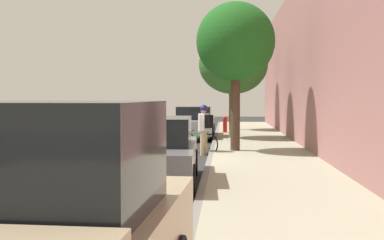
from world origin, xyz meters
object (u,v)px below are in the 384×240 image
at_px(parked_sedan_grey_second, 156,152).
at_px(parked_sedan_silver_mid, 194,123).
at_px(street_tree_near_cyclist, 236,42).
at_px(fire_hydrant, 225,124).
at_px(street_tree_far_end, 232,56).
at_px(street_tree_mid_block, 233,65).
at_px(cyclist_with_backpack, 205,125).
at_px(bicycle_at_curb, 199,143).

bearing_deg(parked_sedan_grey_second, parked_sedan_silver_mid, 89.58).
xyz_separation_m(parked_sedan_silver_mid, street_tree_near_cyclist, (1.80, -6.19, 3.08)).
bearing_deg(fire_hydrant, street_tree_far_end, 81.40).
bearing_deg(parked_sedan_silver_mid, street_tree_far_end, 69.50).
xyz_separation_m(parked_sedan_grey_second, street_tree_mid_block, (1.89, 11.49, 2.66)).
bearing_deg(cyclist_with_backpack, street_tree_near_cyclist, 17.08).
bearing_deg(bicycle_at_curb, street_tree_far_end, 83.37).
distance_m(parked_sedan_silver_mid, cyclist_with_backpack, 6.56).
height_order(bicycle_at_curb, street_tree_mid_block, street_tree_mid_block).
bearing_deg(bicycle_at_curb, cyclist_with_backpack, -64.06).
bearing_deg(fire_hydrant, parked_sedan_silver_mid, -121.05).
xyz_separation_m(street_tree_far_end, fire_hydrant, (-0.37, -2.43, -3.70)).
relative_size(street_tree_mid_block, fire_hydrant, 5.51).
relative_size(bicycle_at_curb, street_tree_mid_block, 0.30).
distance_m(parked_sedan_silver_mid, street_tree_mid_block, 3.31).
relative_size(parked_sedan_grey_second, cyclist_with_backpack, 2.62).
distance_m(bicycle_at_curb, fire_hydrant, 8.48).
distance_m(street_tree_mid_block, fire_hydrant, 4.29).
xyz_separation_m(cyclist_with_backpack, street_tree_near_cyclist, (1.04, 0.32, 2.79)).
bearing_deg(street_tree_mid_block, street_tree_far_end, 90.00).
height_order(parked_sedan_silver_mid, street_tree_far_end, street_tree_far_end).
xyz_separation_m(street_tree_mid_block, fire_hydrant, (-0.37, 3.18, -2.85)).
bearing_deg(parked_sedan_silver_mid, fire_hydrant, 58.95).
relative_size(parked_sedan_grey_second, fire_hydrant, 5.32).
height_order(bicycle_at_curb, street_tree_far_end, street_tree_far_end).
xyz_separation_m(parked_sedan_grey_second, cyclist_with_backpack, (0.85, 5.78, 0.29)).
xyz_separation_m(parked_sedan_grey_second, bicycle_at_curb, (0.63, 6.24, -0.37)).
height_order(bicycle_at_curb, cyclist_with_backpack, cyclist_with_backpack).
bearing_deg(parked_sedan_grey_second, fire_hydrant, 84.08).
bearing_deg(fire_hydrant, parked_sedan_grey_second, -95.92).
height_order(parked_sedan_silver_mid, street_tree_mid_block, street_tree_mid_block).
height_order(cyclist_with_backpack, street_tree_near_cyclist, street_tree_near_cyclist).
relative_size(cyclist_with_backpack, street_tree_mid_block, 0.37).
xyz_separation_m(parked_sedan_silver_mid, bicycle_at_curb, (0.54, -6.05, -0.37)).
distance_m(bicycle_at_curb, cyclist_with_backpack, 0.83).
xyz_separation_m(street_tree_near_cyclist, street_tree_far_end, (0.00, 11.01, 0.43)).
relative_size(parked_sedan_silver_mid, street_tree_mid_block, 0.95).
relative_size(street_tree_near_cyclist, fire_hydrant, 6.04).
distance_m(bicycle_at_curb, street_tree_near_cyclist, 3.67).
height_order(street_tree_near_cyclist, fire_hydrant, street_tree_near_cyclist).
bearing_deg(parked_sedan_silver_mid, street_tree_mid_block, -24.14).
relative_size(street_tree_far_end, fire_hydrant, 6.39).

